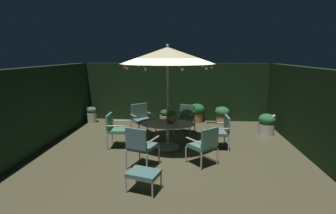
{
  "coord_description": "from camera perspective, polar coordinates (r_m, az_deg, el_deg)",
  "views": [
    {
      "loc": [
        0.45,
        -6.65,
        2.59
      ],
      "look_at": [
        -0.08,
        0.36,
        1.13
      ],
      "focal_mm": 27.19,
      "sensor_mm": 36.0,
      "label": 1
    }
  ],
  "objects": [
    {
      "name": "patio_chair_east",
      "position": [
        7.33,
        -11.76,
        -4.48
      ],
      "size": [
        0.59,
        0.63,
        0.96
      ],
      "color": "#B7B0A5",
      "rests_on": "ground_plane"
    },
    {
      "name": "potted_plant_front_corner",
      "position": [
        8.96,
        21.21,
        -3.52
      ],
      "size": [
        0.53,
        0.53,
        0.69
      ],
      "color": "beige",
      "rests_on": "ground_plane"
    },
    {
      "name": "patio_chair_southwest",
      "position": [
        7.26,
        11.71,
        -4.97
      ],
      "size": [
        0.62,
        0.67,
        0.92
      ],
      "color": "#B4B6A3",
      "rests_on": "ground_plane"
    },
    {
      "name": "hedge_backdrop_right",
      "position": [
        7.54,
        29.68,
        -1.02
      ],
      "size": [
        0.3,
        7.1,
        2.26
      ],
      "primitive_type": "cube",
      "color": "black",
      "rests_on": "ground_plane"
    },
    {
      "name": "patio_chair_north",
      "position": [
        8.47,
        4.0,
        -2.24
      ],
      "size": [
        0.72,
        0.71,
        0.94
      ],
      "color": "#B4B4A4",
      "rests_on": "ground_plane"
    },
    {
      "name": "patio_dining_table",
      "position": [
        7.16,
        -0.11,
        -5.04
      ],
      "size": [
        1.53,
        1.07,
        0.7
      ],
      "color": "#B5AEAC",
      "rests_on": "ground_plane"
    },
    {
      "name": "patio_chair_southeast",
      "position": [
        5.89,
        -6.21,
        -8.29
      ],
      "size": [
        0.75,
        0.78,
        1.0
      ],
      "color": "#B4B1AA",
      "rests_on": "ground_plane"
    },
    {
      "name": "centerpiece_planter",
      "position": [
        7.09,
        0.78,
        -1.93
      ],
      "size": [
        0.29,
        0.29,
        0.39
      ],
      "color": "#826551",
      "rests_on": "patio_dining_table"
    },
    {
      "name": "potted_plant_left_near",
      "position": [
        10.2,
        -6.66,
        -1.68
      ],
      "size": [
        0.34,
        0.36,
        0.47
      ],
      "color": "#A56A4F",
      "rests_on": "ground_plane"
    },
    {
      "name": "patio_chair_south",
      "position": [
        6.08,
        8.24,
        -8.1
      ],
      "size": [
        0.78,
        0.79,
        0.95
      ],
      "color": "#B6AEAB",
      "rests_on": "ground_plane"
    },
    {
      "name": "ground_plane",
      "position": [
        7.15,
        0.42,
        -9.61
      ],
      "size": [
        7.68,
        7.1,
        0.02
      ],
      "primitive_type": "cube",
      "color": "#4C4831"
    },
    {
      "name": "hedge_backdrop_rear",
      "position": [
        10.16,
        1.74,
        3.44
      ],
      "size": [
        7.68,
        0.3,
        2.26
      ],
      "primitive_type": "cube",
      "color": "black",
      "rests_on": "ground_plane"
    },
    {
      "name": "hedge_backdrop_left",
      "position": [
        7.97,
        -27.1,
        -0.16
      ],
      "size": [
        0.3,
        7.1,
        2.26
      ],
      "primitive_type": "cube",
      "color": "black",
      "rests_on": "ground_plane"
    },
    {
      "name": "potted_plant_right_near",
      "position": [
        9.98,
        6.51,
        -1.12
      ],
      "size": [
        0.58,
        0.58,
        0.71
      ],
      "color": "#A06547",
      "rests_on": "ground_plane"
    },
    {
      "name": "patio_chair_northeast",
      "position": [
        8.37,
        -5.92,
        -2.25
      ],
      "size": [
        0.85,
        0.84,
        1.0
      ],
      "color": "#BBB0A6",
      "rests_on": "ground_plane"
    },
    {
      "name": "potted_plant_back_center",
      "position": [
        10.29,
        -16.72,
        -1.54
      ],
      "size": [
        0.38,
        0.36,
        0.61
      ],
      "color": "beige",
      "rests_on": "ground_plane"
    },
    {
      "name": "potted_plant_back_right",
      "position": [
        9.85,
        -0.69,
        -2.05
      ],
      "size": [
        0.4,
        0.4,
        0.51
      ],
      "color": "tan",
      "rests_on": "ground_plane"
    },
    {
      "name": "ottoman_footrest",
      "position": [
        5.05,
        -5.49,
        -14.72
      ],
      "size": [
        0.68,
        0.59,
        0.4
      ],
      "color": "#BBAEAD",
      "rests_on": "ground_plane"
    },
    {
      "name": "patio_umbrella",
      "position": [
        6.85,
        -0.11,
        11.47
      ],
      "size": [
        2.53,
        2.53,
        2.86
      ],
      "color": "#B3B4A9",
      "rests_on": "ground_plane"
    },
    {
      "name": "potted_plant_right_far",
      "position": [
        9.78,
        12.04,
        -1.69
      ],
      "size": [
        0.54,
        0.54,
        0.67
      ],
      "color": "tan",
      "rests_on": "ground_plane"
    }
  ]
}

